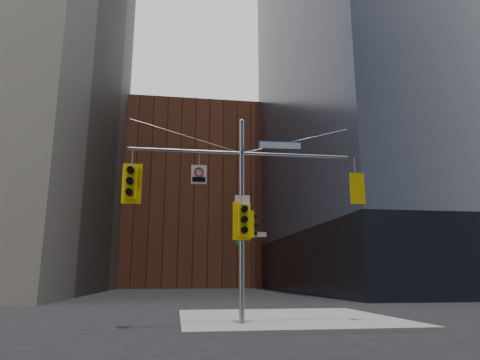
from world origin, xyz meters
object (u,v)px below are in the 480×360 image
object	(u,v)px
traffic_light_west_arm	(131,182)
traffic_light_east_arm	(356,189)
signal_assembly	(242,196)
street_sign_blade	(280,146)
regulatory_sign_arm	(199,174)
traffic_light_pole_front	(243,220)
traffic_light_pole_side	(251,224)

from	to	relation	value
traffic_light_west_arm	traffic_light_east_arm	size ratio (longest dim) A/B	1.23
traffic_light_west_arm	traffic_light_east_arm	world-z (taller)	traffic_light_west_arm
signal_assembly	street_sign_blade	world-z (taller)	signal_assembly
traffic_light_east_arm	regulatory_sign_arm	distance (m)	5.79
traffic_light_pole_front	regulatory_sign_arm	xyz separation A→B (m)	(-1.52, 0.25, 1.64)
signal_assembly	regulatory_sign_arm	distance (m)	1.70
street_sign_blade	regulatory_sign_arm	xyz separation A→B (m)	(-2.95, -0.02, -1.18)
traffic_light_west_arm	traffic_light_east_arm	distance (m)	8.09
street_sign_blade	traffic_light_east_arm	bearing A→B (deg)	1.72
signal_assembly	traffic_light_pole_front	world-z (taller)	signal_assembly
traffic_light_east_arm	traffic_light_pole_front	size ratio (longest dim) A/B	0.87
traffic_light_pole_side	traffic_light_west_arm	bearing A→B (deg)	79.56
regulatory_sign_arm	signal_assembly	bearing A→B (deg)	2.26
signal_assembly	traffic_light_east_arm	xyz separation A→B (m)	(4.26, 0.00, 0.38)
regulatory_sign_arm	traffic_light_east_arm	bearing A→B (deg)	1.72
traffic_light_pole_front	street_sign_blade	size ratio (longest dim) A/B	0.81
signal_assembly	traffic_light_pole_front	size ratio (longest dim) A/B	6.05
street_sign_blade	regulatory_sign_arm	world-z (taller)	street_sign_blade
traffic_light_pole_side	traffic_light_pole_front	world-z (taller)	traffic_light_pole_front
traffic_light_pole_front	regulatory_sign_arm	world-z (taller)	regulatory_sign_arm
traffic_light_west_arm	traffic_light_east_arm	bearing A→B (deg)	3.70
signal_assembly	traffic_light_pole_front	bearing A→B (deg)	-90.12
traffic_light_pole_front	street_sign_blade	xyz separation A→B (m)	(1.43, 0.27, 2.82)
traffic_light_west_arm	street_sign_blade	bearing A→B (deg)	3.66
street_sign_blade	traffic_light_pole_front	bearing A→B (deg)	-167.56
traffic_light_pole_front	regulatory_sign_arm	bearing A→B (deg)	165.93
signal_assembly	street_sign_blade	bearing A→B (deg)	0.12
traffic_light_pole_front	traffic_light_west_arm	bearing A→B (deg)	170.93
street_sign_blade	traffic_light_west_arm	bearing A→B (deg)	-178.38
signal_assembly	regulatory_sign_arm	size ratio (longest dim) A/B	11.76
traffic_light_west_arm	traffic_light_pole_front	xyz separation A→B (m)	(3.83, -0.28, -1.27)
traffic_light_east_arm	traffic_light_pole_side	bearing A→B (deg)	3.11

